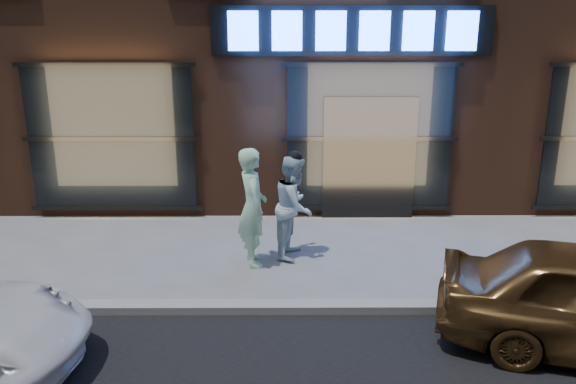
{
  "coord_description": "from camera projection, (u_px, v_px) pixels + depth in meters",
  "views": [
    {
      "loc": [
        -1.63,
        -6.76,
        3.64
      ],
      "look_at": [
        -1.59,
        1.6,
        1.2
      ],
      "focal_mm": 35.0,
      "sensor_mm": 36.0,
      "label": 1
    }
  ],
  "objects": [
    {
      "name": "ground",
      "position": [
        407.0,
        311.0,
        7.52
      ],
      "size": [
        90.0,
        90.0,
        0.0
      ],
      "primitive_type": "plane",
      "color": "slate",
      "rests_on": "ground"
    },
    {
      "name": "curb",
      "position": [
        407.0,
        307.0,
        7.5
      ],
      "size": [
        60.0,
        0.25,
        0.12
      ],
      "primitive_type": "cube",
      "color": "gray",
      "rests_on": "ground"
    },
    {
      "name": "man_bowtie",
      "position": [
        253.0,
        207.0,
        8.79
      ],
      "size": [
        0.61,
        0.78,
        1.9
      ],
      "primitive_type": "imported",
      "rotation": [
        0.0,
        0.0,
        1.83
      ],
      "color": "#BEF9D7",
      "rests_on": "ground"
    },
    {
      "name": "man_cap",
      "position": [
        294.0,
        206.0,
        9.16
      ],
      "size": [
        0.83,
        0.96,
        1.7
      ],
      "primitive_type": "imported",
      "rotation": [
        0.0,
        0.0,
        1.32
      ],
      "color": "white",
      "rests_on": "ground"
    }
  ]
}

